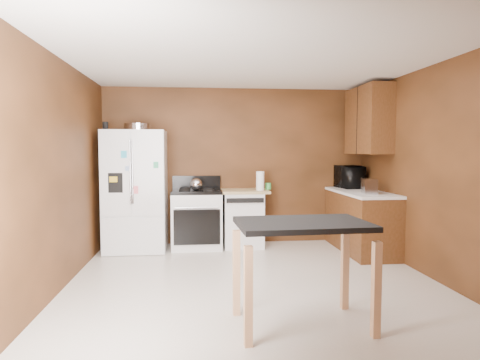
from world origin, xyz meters
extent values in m
plane|color=beige|center=(0.00, 0.00, 0.00)|extent=(4.50, 4.50, 0.00)
plane|color=white|center=(0.00, 0.00, 2.50)|extent=(4.50, 4.50, 0.00)
plane|color=brown|center=(0.00, 2.25, 1.25)|extent=(4.20, 0.00, 4.20)
plane|color=brown|center=(0.00, -2.25, 1.25)|extent=(4.20, 0.00, 4.20)
plane|color=brown|center=(-2.10, 0.00, 1.25)|extent=(0.00, 4.50, 4.50)
plane|color=brown|center=(2.10, 0.00, 1.25)|extent=(0.00, 4.50, 4.50)
cylinder|color=silver|center=(-1.51, 1.91, 1.85)|extent=(0.42, 0.42, 0.10)
cylinder|color=black|center=(-1.96, 1.82, 1.86)|extent=(0.08, 0.08, 0.12)
sphere|color=silver|center=(-0.65, 1.82, 0.99)|extent=(0.18, 0.18, 0.18)
cylinder|color=white|center=(0.34, 1.85, 1.04)|extent=(0.17, 0.17, 0.29)
cylinder|color=green|center=(0.48, 1.99, 0.94)|extent=(0.11, 0.11, 0.10)
cube|color=silver|center=(1.77, 1.10, 1.00)|extent=(0.23, 0.31, 0.21)
imported|color=black|center=(1.82, 2.04, 1.06)|extent=(0.46, 0.63, 0.33)
cube|color=white|center=(-1.55, 1.88, 0.90)|extent=(0.90, 0.75, 1.80)
cube|color=white|center=(-1.78, 1.49, 1.18)|extent=(0.43, 0.02, 1.20)
cube|color=white|center=(-1.32, 1.49, 1.18)|extent=(0.43, 0.02, 1.20)
cube|color=white|center=(-1.55, 1.49, 0.28)|extent=(0.88, 0.02, 0.54)
cube|color=black|center=(-1.78, 1.48, 1.05)|extent=(0.20, 0.01, 0.28)
cylinder|color=silver|center=(-1.56, 1.46, 1.20)|extent=(0.02, 0.02, 0.90)
cylinder|color=silver|center=(-1.54, 1.46, 1.20)|extent=(0.02, 0.02, 0.90)
cube|color=#35BCE1|center=(-1.65, 1.46, 1.45)|extent=(0.08, 0.00, 0.10)
cube|color=#41B77D|center=(-1.21, 1.46, 1.30)|extent=(0.07, 0.00, 0.09)
cube|color=gold|center=(-1.80, 1.46, 1.10)|extent=(0.11, 0.00, 0.08)
cube|color=#FF717D|center=(-1.50, 1.46, 0.95)|extent=(0.08, 0.00, 0.11)
cube|color=white|center=(-1.25, 1.46, 0.80)|extent=(0.09, 0.00, 0.10)
cube|color=#91AFD9|center=(-1.60, 1.46, 1.25)|extent=(0.07, 0.00, 0.07)
cube|color=white|center=(-0.64, 1.93, 0.42)|extent=(0.76, 0.65, 0.85)
cube|color=black|center=(-0.64, 1.93, 0.88)|extent=(0.76, 0.65, 0.05)
cube|color=black|center=(-0.64, 2.21, 1.00)|extent=(0.76, 0.06, 0.20)
cube|color=black|center=(-0.64, 1.59, 0.38)|extent=(0.68, 0.02, 0.52)
cylinder|color=silver|center=(-0.64, 1.58, 0.67)|extent=(0.62, 0.02, 0.02)
cylinder|color=black|center=(-0.82, 2.08, 0.91)|extent=(0.17, 0.17, 0.02)
cylinder|color=black|center=(-0.46, 2.08, 0.91)|extent=(0.17, 0.17, 0.02)
cylinder|color=black|center=(-0.82, 1.77, 0.91)|extent=(0.17, 0.17, 0.02)
cylinder|color=black|center=(-0.46, 1.77, 0.91)|extent=(0.17, 0.17, 0.02)
cube|color=white|center=(0.08, 1.95, 0.42)|extent=(0.60, 0.60, 0.85)
cube|color=black|center=(0.08, 1.64, 0.76)|extent=(0.56, 0.02, 0.07)
cube|color=tan|center=(0.08, 1.95, 0.87)|extent=(0.78, 0.62, 0.04)
cube|color=brown|center=(1.80, 1.45, 0.43)|extent=(0.60, 1.55, 0.86)
cube|color=white|center=(1.80, 1.45, 0.88)|extent=(0.63, 1.58, 0.04)
cube|color=brown|center=(1.93, 1.55, 1.95)|extent=(0.35, 1.05, 1.00)
cube|color=black|center=(1.75, 1.55, 1.95)|extent=(0.01, 0.01, 1.00)
cube|color=black|center=(0.25, -1.13, 0.88)|extent=(1.13, 0.78, 0.05)
cube|color=tan|center=(-0.29, -0.84, 0.39)|extent=(0.07, 0.07, 0.78)
cube|color=tan|center=(0.75, -0.79, 0.39)|extent=(0.07, 0.07, 0.78)
cube|color=tan|center=(-0.26, -1.48, 0.39)|extent=(0.07, 0.07, 0.78)
cube|color=tan|center=(0.78, -1.43, 0.39)|extent=(0.07, 0.07, 0.78)
camera|label=1|loc=(-0.65, -4.65, 1.51)|focal=32.00mm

